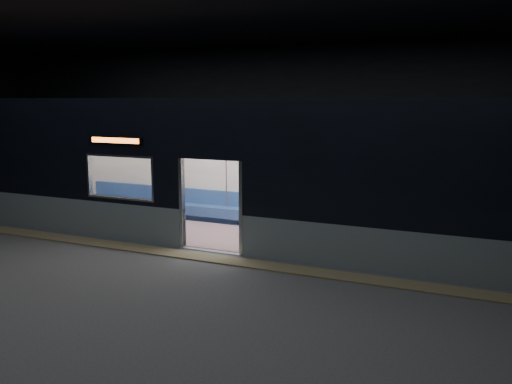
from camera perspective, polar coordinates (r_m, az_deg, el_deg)
The scene contains 7 objects.
station_floor at distance 11.21m, azimuth -7.29°, elevation -7.64°, with size 24.00×14.00×0.01m, color #47494C.
station_envelope at distance 10.70m, azimuth -7.73°, elevation 11.45°, with size 24.00×14.00×5.00m.
tactile_strip at distance 11.66m, azimuth -5.88°, elevation -6.82°, with size 22.80×0.50×0.03m, color #8C7F59.
metro_car at distance 13.02m, azimuth -1.64°, elevation 3.22°, with size 18.00×3.04×3.35m.
passenger at distance 13.44m, azimuth 7.56°, elevation -1.27°, with size 0.39×0.66×1.32m.
handbag at distance 13.25m, azimuth 7.37°, elevation -1.91°, with size 0.26×0.23×0.13m, color black.
transit_map at distance 13.41m, azimuth 11.47°, elevation 1.60°, with size 0.98×0.03×0.64m, color white.
Camera 1 is at (5.62, -9.10, 3.35)m, focal length 38.00 mm.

